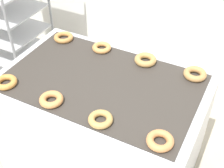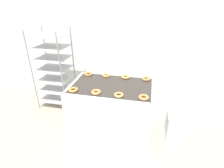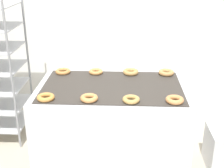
# 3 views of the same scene
# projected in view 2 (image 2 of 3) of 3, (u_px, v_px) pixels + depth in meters

# --- Properties ---
(ground_plane) EXTENTS (14.00, 14.00, 0.00)m
(ground_plane) POSITION_uv_depth(u_px,v_px,m) (102.00, 157.00, 2.64)
(ground_plane) COLOR #B2A893
(wall_back) EXTENTS (8.00, 0.05, 2.80)m
(wall_back) POSITION_uv_depth(u_px,v_px,m) (126.00, 36.00, 3.88)
(wall_back) COLOR white
(wall_back) RESTS_ON ground_plane
(fryer_machine) EXTENTS (1.39, 0.90, 0.87)m
(fryer_machine) POSITION_uv_depth(u_px,v_px,m) (112.00, 107.00, 3.06)
(fryer_machine) COLOR silver
(fryer_machine) RESTS_ON ground_plane
(baking_rack_cart) EXTENTS (0.66, 0.60, 1.65)m
(baking_rack_cart) POSITION_uv_depth(u_px,v_px,m) (54.00, 69.00, 3.62)
(baking_rack_cart) COLOR gray
(baking_rack_cart) RESTS_ON ground_plane
(glaze_bin) EXTENTS (0.29, 0.39, 0.41)m
(glaze_bin) POSITION_uv_depth(u_px,v_px,m) (175.00, 126.00, 2.97)
(glaze_bin) COLOR silver
(glaze_bin) RESTS_ON ground_plane
(donut_near_left) EXTENTS (0.15, 0.15, 0.04)m
(donut_near_left) POSITION_uv_depth(u_px,v_px,m) (73.00, 90.00, 2.68)
(donut_near_left) COLOR #CD8A40
(donut_near_left) RESTS_ON fryer_machine
(donut_near_midleft) EXTENTS (0.15, 0.15, 0.04)m
(donut_near_midleft) POSITION_uv_depth(u_px,v_px,m) (96.00, 92.00, 2.61)
(donut_near_midleft) COLOR #D28C4E
(donut_near_midleft) RESTS_ON fryer_machine
(donut_near_midright) EXTENTS (0.14, 0.14, 0.04)m
(donut_near_midright) POSITION_uv_depth(u_px,v_px,m) (119.00, 95.00, 2.54)
(donut_near_midright) COLOR tan
(donut_near_midright) RESTS_ON fryer_machine
(donut_near_right) EXTENTS (0.15, 0.15, 0.04)m
(donut_near_right) POSITION_uv_depth(u_px,v_px,m) (144.00, 97.00, 2.48)
(donut_near_right) COLOR #D1884E
(donut_near_right) RESTS_ON fryer_machine
(donut_far_left) EXTENTS (0.15, 0.15, 0.04)m
(donut_far_left) POSITION_uv_depth(u_px,v_px,m) (88.00, 74.00, 3.24)
(donut_far_left) COLOR #C08344
(donut_far_left) RESTS_ON fryer_machine
(donut_far_midleft) EXTENTS (0.14, 0.14, 0.04)m
(donut_far_midleft) POSITION_uv_depth(u_px,v_px,m) (106.00, 75.00, 3.18)
(donut_far_midleft) COLOR tan
(donut_far_midleft) RESTS_ON fryer_machine
(donut_far_midright) EXTENTS (0.16, 0.16, 0.04)m
(donut_far_midright) POSITION_uv_depth(u_px,v_px,m) (126.00, 77.00, 3.11)
(donut_far_midright) COLOR tan
(donut_far_midright) RESTS_ON fryer_machine
(donut_far_right) EXTENTS (0.16, 0.16, 0.04)m
(donut_far_right) POSITION_uv_depth(u_px,v_px,m) (146.00, 79.00, 3.05)
(donut_far_right) COLOR tan
(donut_far_right) RESTS_ON fryer_machine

